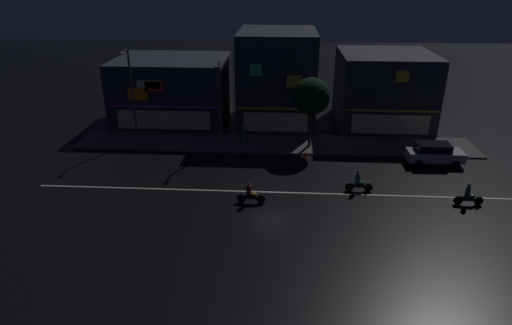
# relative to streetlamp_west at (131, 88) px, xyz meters

# --- Properties ---
(ground_plane) EXTENTS (140.00, 140.00, 0.00)m
(ground_plane) POSITION_rel_streetlamp_west_xyz_m (12.45, -9.41, -4.78)
(ground_plane) COLOR black
(lane_divider_stripe) EXTENTS (32.94, 0.16, 0.01)m
(lane_divider_stripe) POSITION_rel_streetlamp_west_xyz_m (12.45, -9.41, -4.78)
(lane_divider_stripe) COLOR beige
(lane_divider_stripe) RESTS_ON ground
(sidewalk_far) EXTENTS (34.67, 4.57, 0.14)m
(sidewalk_far) POSITION_rel_streetlamp_west_xyz_m (12.45, -0.28, -4.71)
(sidewalk_far) COLOR #4C4C4F
(sidewalk_far) RESTS_ON ground
(storefront_left_block) EXTENTS (7.35, 9.13, 8.90)m
(storefront_left_block) POSITION_rel_streetlamp_west_xyz_m (12.45, 6.49, -0.34)
(storefront_left_block) COLOR #2D333D
(storefront_left_block) RESTS_ON ground
(storefront_center_block) EXTENTS (8.68, 8.95, 6.95)m
(storefront_center_block) POSITION_rel_streetlamp_west_xyz_m (22.85, 6.40, -1.31)
(storefront_center_block) COLOR #2D333D
(storefront_center_block) RESTS_ON ground
(storefront_right_block) EXTENTS (10.92, 8.99, 6.21)m
(storefront_right_block) POSITION_rel_streetlamp_west_xyz_m (2.05, 6.42, -1.68)
(storefront_right_block) COLOR #2D333D
(storefront_right_block) RESTS_ON ground
(streetlamp_west) EXTENTS (0.44, 1.64, 7.98)m
(streetlamp_west) POSITION_rel_streetlamp_west_xyz_m (0.00, 0.00, 0.00)
(streetlamp_west) COLOR #47494C
(streetlamp_west) RESTS_ON sidewalk_far
(streetlamp_mid) EXTENTS (0.44, 1.64, 7.27)m
(streetlamp_mid) POSITION_rel_streetlamp_west_xyz_m (7.84, -1.22, -0.37)
(streetlamp_mid) COLOR #47494C
(streetlamp_mid) RESTS_ON sidewalk_far
(pedestrian_on_sidewalk) EXTENTS (0.38, 0.38, 1.76)m
(pedestrian_on_sidewalk) POSITION_rel_streetlamp_west_xyz_m (9.72, -0.61, -3.83)
(pedestrian_on_sidewalk) COLOR #4C664C
(pedestrian_on_sidewalk) RESTS_ON sidewalk_far
(street_tree) EXTENTS (3.09, 3.09, 5.97)m
(street_tree) POSITION_rel_streetlamp_west_xyz_m (15.44, -0.81, -0.24)
(street_tree) COLOR #473323
(street_tree) RESTS_ON sidewalk_far
(parked_car_near_kerb) EXTENTS (4.30, 1.98, 1.67)m
(parked_car_near_kerb) POSITION_rel_streetlamp_west_xyz_m (25.11, -3.60, -3.92)
(parked_car_near_kerb) COLOR silver
(parked_car_near_kerb) RESTS_ON ground
(motorcycle_lead) EXTENTS (1.90, 0.60, 1.52)m
(motorcycle_lead) POSITION_rel_streetlamp_west_xyz_m (11.09, -10.98, -4.15)
(motorcycle_lead) COLOR black
(motorcycle_lead) RESTS_ON ground
(motorcycle_following) EXTENTS (1.90, 0.60, 1.52)m
(motorcycle_following) POSITION_rel_streetlamp_west_xyz_m (18.44, -8.84, -4.15)
(motorcycle_following) COLOR black
(motorcycle_following) RESTS_ON ground
(motorcycle_opposite_lane) EXTENTS (1.90, 0.60, 1.52)m
(motorcycle_opposite_lane) POSITION_rel_streetlamp_west_xyz_m (25.29, -10.38, -4.15)
(motorcycle_opposite_lane) COLOR black
(motorcycle_opposite_lane) RESTS_ON ground
(traffic_cone) EXTENTS (0.36, 0.36, 0.55)m
(traffic_cone) POSITION_rel_streetlamp_west_xyz_m (15.05, -3.17, -4.51)
(traffic_cone) COLOR orange
(traffic_cone) RESTS_ON ground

